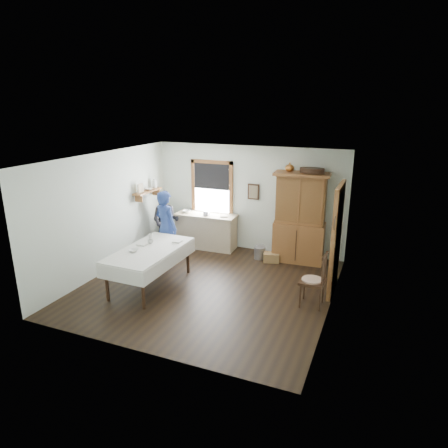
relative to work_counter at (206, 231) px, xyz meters
The scene contains 20 objects.
room 2.54m from the work_counter, 64.34° to the right, with size 5.01×5.01×2.70m.
window 1.22m from the work_counter, 85.02° to the left, with size 1.18×0.07×1.48m.
doorway 3.78m from the work_counter, 20.32° to the right, with size 0.09×1.14×2.22m.
wall_shelf 1.84m from the work_counter, 155.82° to the right, with size 0.24×1.00×0.44m.
framed_picture 1.64m from the work_counter, 15.18° to the left, with size 0.30×0.04×0.40m, color #382013.
rug_beater 4.13m from the work_counter, 27.88° to the right, with size 0.27×0.27×0.01m, color black.
work_counter is the anchor object (origin of this frame).
china_hutch 2.54m from the work_counter, ahead, with size 1.28×0.61×2.18m, color brown.
dining_table 2.57m from the work_counter, 92.26° to the right, with size 1.09×2.06×0.83m, color silver.
spindle_chair 3.83m from the work_counter, 33.63° to the right, with size 0.49×0.49×1.07m, color #382013.
pail 1.60m from the work_counter, ahead, with size 0.28×0.28×0.30m, color gray.
wicker_basket 1.94m from the work_counter, ahead, with size 0.38×0.27×0.22m, color #9F7548.
woman_blue 1.46m from the work_counter, 107.24° to the right, with size 0.60×0.40×1.65m, color navy.
figure_dark 1.09m from the work_counter, 155.41° to the right, with size 0.68×0.53×1.40m, color black.
table_cup_a 2.32m from the work_counter, 96.68° to the right, with size 0.12×0.12×0.09m, color silver.
table_cup_b 2.05m from the work_counter, 103.42° to the right, with size 0.10×0.10×0.09m, color silver.
table_bowl 2.86m from the work_counter, 96.35° to the right, with size 0.21×0.21×0.05m, color silver.
counter_book 0.62m from the work_counter, ahead, with size 0.16×0.21×0.02m, color #7F7155.
counter_bowl 0.74m from the work_counter, behind, with size 0.21×0.21×0.07m, color silver.
shelf_bowl 1.86m from the work_counter, 156.26° to the right, with size 0.22×0.22×0.05m, color silver.
Camera 1 is at (3.24, -6.96, 3.73)m, focal length 32.00 mm.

